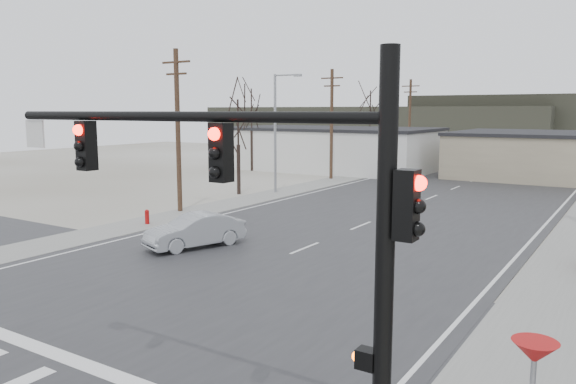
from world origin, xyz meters
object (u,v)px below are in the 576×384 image
traffic_signal_mast (275,213)px  car_far_a (531,172)px  car_far_b (482,158)px  sedan_crossing (195,231)px  fire_hydrant (147,217)px

traffic_signal_mast → car_far_a: (-3.62, 47.20, -3.95)m
car_far_b → car_far_a: bearing=-43.9°
traffic_signal_mast → car_far_b: (-11.45, 61.48, -3.96)m
car_far_b → sedan_crossing: bearing=-73.6°
fire_hydrant → sedan_crossing: (5.79, -2.50, 0.36)m
fire_hydrant → car_far_a: 36.04m
car_far_a → car_far_b: 16.28m
sedan_crossing → car_far_a: (8.69, 35.50, -0.09)m
car_far_b → traffic_signal_mast: bearing=-62.1°
sedan_crossing → fire_hydrant: bearing=176.7°
sedan_crossing → car_far_a: bearing=96.4°
fire_hydrant → sedan_crossing: bearing=-23.4°
traffic_signal_mast → car_far_a: 47.51m
fire_hydrant → car_far_b: car_far_b is taller
traffic_signal_mast → sedan_crossing: bearing=136.4°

